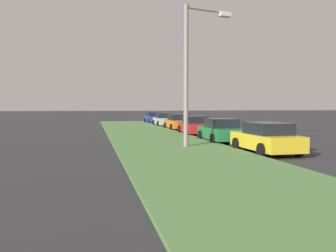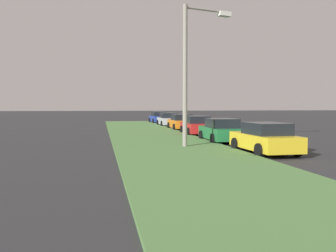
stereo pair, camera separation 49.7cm
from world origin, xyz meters
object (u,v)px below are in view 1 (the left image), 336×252
(parked_car_yellow, at_px, (266,138))
(parked_car_red, at_px, (195,126))
(parked_car_blue, at_px, (154,118))
(parked_car_silver, at_px, (164,120))
(streetlight, at_px, (192,65))
(parked_car_orange, at_px, (178,122))
(parked_car_green, at_px, (221,131))

(parked_car_yellow, height_order, parked_car_red, same)
(parked_car_blue, bearing_deg, parked_car_yellow, 178.21)
(parked_car_silver, bearing_deg, streetlight, 172.84)
(parked_car_orange, height_order, streetlight, streetlight)
(parked_car_orange, bearing_deg, streetlight, 169.40)
(parked_car_blue, bearing_deg, parked_car_red, 177.69)
(parked_car_yellow, relative_size, parked_car_silver, 1.01)
(parked_car_silver, xyz_separation_m, streetlight, (-20.62, 2.62, 3.67))
(parked_car_red, xyz_separation_m, streetlight, (-8.55, 2.64, 3.67))
(parked_car_red, bearing_deg, parked_car_blue, 1.91)
(parked_car_silver, height_order, parked_car_blue, same)
(parked_car_red, bearing_deg, parked_car_green, -177.97)
(parked_car_yellow, distance_m, streetlight, 5.42)
(parked_car_green, distance_m, streetlight, 5.32)
(parked_car_green, bearing_deg, parked_car_yellow, -175.89)
(parked_car_blue, bearing_deg, streetlight, 172.19)
(parked_car_yellow, height_order, parked_car_blue, same)
(parked_car_yellow, bearing_deg, parked_car_blue, -0.60)
(parked_car_yellow, height_order, parked_car_silver, same)
(parked_car_yellow, distance_m, parked_car_orange, 17.17)
(parked_car_red, bearing_deg, parked_car_silver, 1.98)
(parked_car_orange, xyz_separation_m, parked_car_blue, (12.96, 0.08, 0.00))
(parked_car_orange, bearing_deg, parked_car_red, 179.32)
(parked_car_yellow, bearing_deg, streetlight, 45.81)
(parked_car_orange, relative_size, parked_car_blue, 0.98)
(parked_car_yellow, bearing_deg, parked_car_orange, -0.47)
(streetlight, bearing_deg, parked_car_blue, -5.48)
(streetlight, bearing_deg, parked_car_green, -43.56)
(parked_car_red, height_order, parked_car_orange, same)
(parked_car_blue, distance_m, streetlight, 27.79)
(parked_car_yellow, bearing_deg, parked_car_green, 1.57)
(parked_car_green, bearing_deg, parked_car_red, 1.54)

